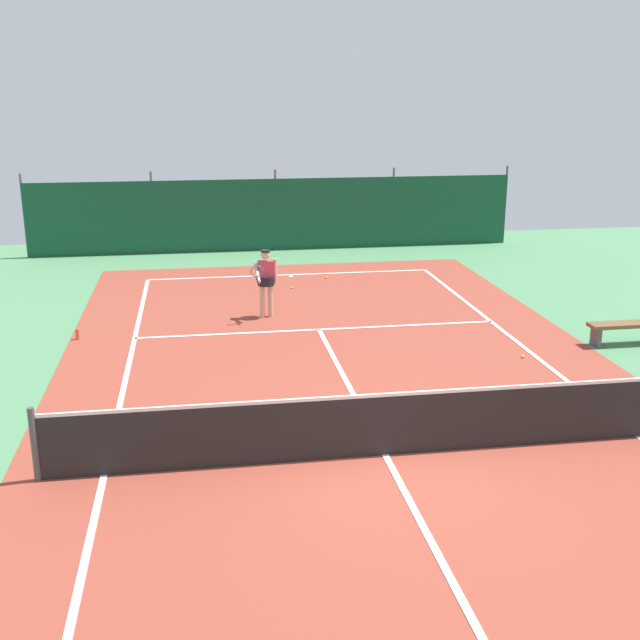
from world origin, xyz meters
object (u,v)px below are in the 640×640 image
at_px(tennis_player, 266,278).
at_px(tennis_ball_midcourt, 292,288).
at_px(tennis_ball_near_player, 523,356).
at_px(courtside_bench, 625,328).
at_px(water_bottle, 77,334).
at_px(tennis_net, 386,424).
at_px(tennis_ball_by_sideline, 326,277).
at_px(parked_car, 361,211).

xyz_separation_m(tennis_player, tennis_ball_midcourt, (0.94, 2.65, -0.93)).
xyz_separation_m(tennis_ball_near_player, courtside_bench, (2.49, 0.49, 0.34)).
relative_size(tennis_ball_near_player, water_bottle, 0.28).
distance_m(tennis_net, water_bottle, 8.46).
distance_m(tennis_ball_by_sideline, water_bottle, 7.92).
xyz_separation_m(tennis_ball_midcourt, parked_car, (3.64, 8.22, 0.81)).
bearing_deg(tennis_ball_near_player, tennis_ball_by_sideline, 110.82).
height_order(tennis_ball_by_sideline, water_bottle, water_bottle).
distance_m(tennis_player, water_bottle, 4.47).
height_order(tennis_player, parked_car, parked_car).
xyz_separation_m(tennis_net, tennis_player, (-1.08, 7.63, 0.45)).
bearing_deg(courtside_bench, tennis_ball_by_sideline, 127.39).
xyz_separation_m(tennis_player, courtside_bench, (7.39, -3.29, -0.59)).
bearing_deg(tennis_ball_near_player, tennis_player, 142.38).
xyz_separation_m(tennis_net, courtside_bench, (6.31, 4.34, -0.14)).
relative_size(tennis_player, tennis_ball_by_sideline, 24.85).
bearing_deg(tennis_ball_near_player, courtside_bench, 11.17).
xyz_separation_m(tennis_ball_midcourt, tennis_ball_by_sideline, (1.13, 1.03, 0.00)).
xyz_separation_m(tennis_net, parked_car, (3.50, 18.50, 0.33)).
bearing_deg(tennis_net, tennis_ball_near_player, 45.22).
relative_size(tennis_ball_midcourt, parked_car, 0.02).
distance_m(tennis_net, courtside_bench, 7.66).
bearing_deg(water_bottle, tennis_ball_near_player, -16.40).
distance_m(parked_car, courtside_bench, 14.45).
xyz_separation_m(tennis_net, water_bottle, (-5.34, 6.55, -0.39)).
height_order(parked_car, courtside_bench, parked_car).
bearing_deg(tennis_player, tennis_ball_near_player, 137.21).
bearing_deg(tennis_net, courtside_bench, 34.53).
xyz_separation_m(tennis_player, water_bottle, (-4.26, -1.08, -0.84)).
bearing_deg(tennis_ball_near_player, water_bottle, 163.60).
bearing_deg(tennis_ball_near_player, tennis_net, -134.78).
height_order(tennis_ball_near_player, water_bottle, water_bottle).
xyz_separation_m(tennis_player, tennis_ball_near_player, (4.91, -3.78, -0.93)).
relative_size(parked_car, water_bottle, 17.67).
bearing_deg(courtside_bench, tennis_player, 156.03).
xyz_separation_m(tennis_player, tennis_ball_by_sideline, (2.07, 3.68, -0.93)).
height_order(tennis_net, tennis_ball_near_player, tennis_net).
relative_size(tennis_net, courtside_bench, 6.33).
height_order(tennis_ball_near_player, courtside_bench, courtside_bench).
bearing_deg(water_bottle, tennis_ball_by_sideline, 36.97).
bearing_deg(tennis_ball_near_player, tennis_ball_midcourt, 121.64).
height_order(tennis_ball_near_player, tennis_ball_by_sideline, same).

